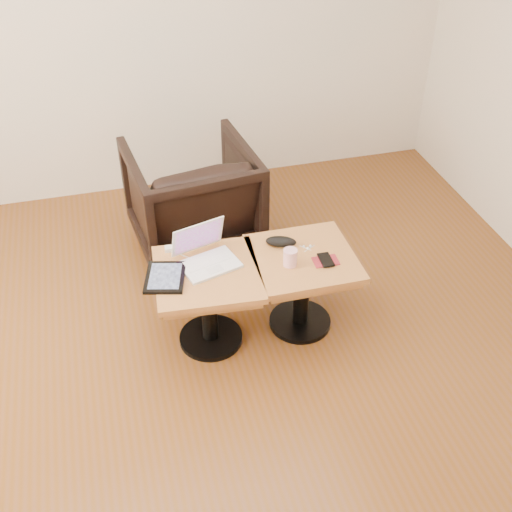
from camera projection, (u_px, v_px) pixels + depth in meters
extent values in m
cube|color=brown|center=(212.00, 403.00, 3.31)|extent=(4.50, 4.50, 0.01)
cube|color=beige|center=(133.00, 7.00, 4.21)|extent=(4.50, 0.02, 2.70)
cylinder|color=black|center=(211.00, 338.00, 3.66)|extent=(0.36, 0.36, 0.03)
cylinder|color=black|center=(209.00, 307.00, 3.52)|extent=(0.09, 0.09, 0.43)
cube|color=#97491D|center=(208.00, 280.00, 3.40)|extent=(0.54, 0.54, 0.04)
cube|color=#985F26|center=(207.00, 274.00, 3.38)|extent=(0.59, 0.59, 0.03)
cylinder|color=black|center=(300.00, 321.00, 3.77)|extent=(0.36, 0.36, 0.03)
cylinder|color=black|center=(302.00, 291.00, 3.63)|extent=(0.09, 0.09, 0.43)
cube|color=#97491D|center=(303.00, 264.00, 3.51)|extent=(0.51, 0.51, 0.04)
cube|color=#985F26|center=(303.00, 258.00, 3.48)|extent=(0.55, 0.55, 0.03)
cube|color=white|center=(210.00, 265.00, 3.40)|extent=(0.34, 0.28, 0.02)
cube|color=silver|center=(207.00, 260.00, 3.42)|extent=(0.26, 0.16, 0.00)
cube|color=silver|center=(215.00, 269.00, 3.35)|extent=(0.09, 0.07, 0.00)
cube|color=white|center=(198.00, 237.00, 3.42)|extent=(0.30, 0.14, 0.19)
cube|color=maroon|center=(198.00, 237.00, 3.42)|extent=(0.26, 0.12, 0.16)
cube|color=black|center=(165.00, 277.00, 3.32)|extent=(0.26, 0.30, 0.02)
cube|color=#191E38|center=(165.00, 276.00, 3.31)|extent=(0.21, 0.25, 0.00)
cube|color=white|center=(168.00, 249.00, 3.50)|extent=(0.04, 0.04, 0.02)
ellipsoid|color=black|center=(281.00, 241.00, 3.53)|extent=(0.19, 0.13, 0.05)
cylinder|color=#E26481|center=(290.00, 257.00, 3.38)|extent=(0.09, 0.09, 0.10)
sphere|color=white|center=(308.00, 248.00, 3.52)|extent=(0.01, 0.01, 0.01)
sphere|color=white|center=(310.00, 246.00, 3.53)|extent=(0.01, 0.01, 0.01)
sphere|color=white|center=(304.00, 246.00, 3.53)|extent=(0.01, 0.01, 0.01)
cylinder|color=white|center=(308.00, 249.00, 3.52)|extent=(0.07, 0.05, 0.00)
cube|color=maroon|center=(326.00, 261.00, 3.43)|extent=(0.14, 0.10, 0.01)
cube|color=black|center=(326.00, 260.00, 3.43)|extent=(0.07, 0.12, 0.01)
imported|color=black|center=(192.00, 198.00, 4.20)|extent=(0.85, 0.87, 0.72)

